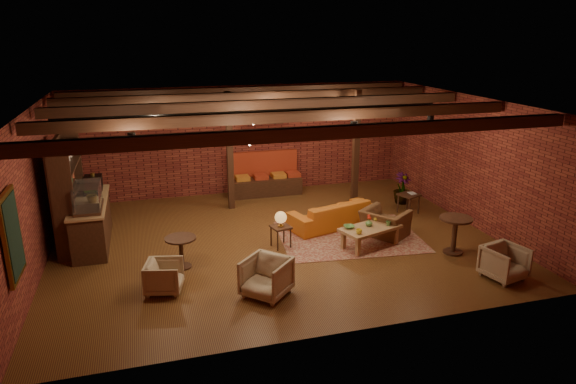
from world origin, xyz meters
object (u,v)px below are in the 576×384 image
object	(u,v)px
side_table_lamp	(281,220)
round_table_left	(181,247)
armchair_b	(266,275)
armchair_far	(505,261)
armchair_a	(164,275)
armchair_right	(385,219)
coffee_table	(370,229)
sofa	(332,214)
side_table_book	(409,195)
plant_tall	(404,158)
round_table_right	(455,229)

from	to	relation	value
side_table_lamp	round_table_left	distance (m)	2.31
armchair_b	armchair_far	bearing A→B (deg)	36.82
armchair_a	armchair_right	bearing A→B (deg)	-61.86
coffee_table	armchair_far	bearing A→B (deg)	-48.78
sofa	side_table_book	size ratio (longest dim) A/B	3.58
plant_tall	side_table_book	bearing A→B (deg)	-106.15
coffee_table	side_table_lamp	world-z (taller)	side_table_lamp
armchair_a	armchair_far	world-z (taller)	armchair_far
sofa	coffee_table	xyz separation A→B (m)	(0.35, -1.43, 0.09)
round_table_left	plant_tall	size ratio (longest dim) A/B	0.25
armchair_right	armchair_b	bearing A→B (deg)	85.60
armchair_b	round_table_right	bearing A→B (deg)	53.61
round_table_left	armchair_far	size ratio (longest dim) A/B	0.90
armchair_a	armchair_far	distance (m)	6.62
round_table_left	armchair_b	size ratio (longest dim) A/B	0.83
side_table_lamp	round_table_left	size ratio (longest dim) A/B	1.28
side_table_lamp	armchair_right	distance (m)	2.57
sofa	armchair_b	bearing A→B (deg)	35.43
coffee_table	plant_tall	world-z (taller)	plant_tall
round_table_left	armchair_right	xyz separation A→B (m)	(4.81, 0.40, -0.01)
side_table_book	round_table_right	size ratio (longest dim) A/B	0.76
side_table_lamp	armchair_a	distance (m)	3.01
round_table_left	armchair_b	bearing A→B (deg)	-49.02
round_table_right	armchair_far	size ratio (longest dim) A/B	1.12
round_table_left	plant_tall	xyz separation A→B (m)	(6.37, 2.49, 0.86)
side_table_lamp	round_table_right	size ratio (longest dim) A/B	1.02
round_table_right	armchair_right	bearing A→B (deg)	127.90
armchair_b	plant_tall	size ratio (longest dim) A/B	0.31
coffee_table	armchair_right	bearing A→B (deg)	37.52
sofa	side_table_book	xyz separation A→B (m)	(2.30, 0.34, 0.17)
coffee_table	plant_tall	size ratio (longest dim) A/B	0.58
armchair_right	armchair_far	size ratio (longest dim) A/B	1.35
coffee_table	armchair_far	xyz separation A→B (m)	(1.91, -2.18, -0.05)
coffee_table	armchair_a	distance (m)	4.67
side_table_lamp	armchair_right	bearing A→B (deg)	-1.22
armchair_right	plant_tall	distance (m)	2.75
round_table_left	armchair_far	world-z (taller)	armchair_far
armchair_far	round_table_left	bearing A→B (deg)	146.27
round_table_left	round_table_right	distance (m)	5.90
round_table_left	side_table_book	xyz separation A→B (m)	(6.14, 1.69, 0.05)
plant_tall	armchair_right	bearing A→B (deg)	-126.75
round_table_left	armchair_far	distance (m)	6.50
side_table_lamp	armchair_far	world-z (taller)	side_table_lamp
armchair_b	plant_tall	world-z (taller)	plant_tall
armchair_b	armchair_far	distance (m)	4.73
plant_tall	round_table_left	bearing A→B (deg)	-158.67
side_table_lamp	armchair_far	distance (m)	4.71
armchair_b	round_table_right	xyz separation A→B (m)	(4.42, 0.71, 0.15)
side_table_lamp	plant_tall	distance (m)	4.65
armchair_a	round_table_right	distance (m)	6.23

